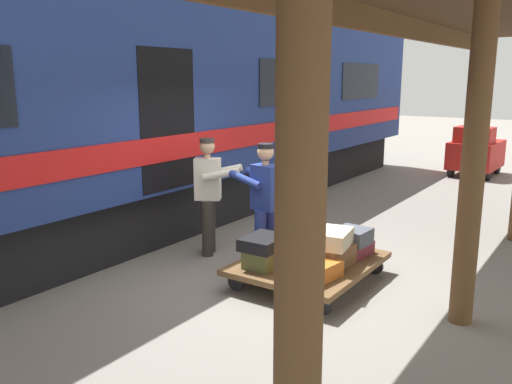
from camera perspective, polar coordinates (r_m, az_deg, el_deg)
ground_plane at (r=7.00m, az=3.02°, el=-9.19°), size 60.00×60.00×0.00m
train_car at (r=8.82m, az=-16.55°, el=8.52°), size 3.02×19.21×4.00m
luggage_cart at (r=6.82m, az=5.64°, el=-7.63°), size 1.49×1.84×0.28m
suitcase_maroon_trunk at (r=7.35m, az=5.27°, el=-4.85°), size 0.45×0.63×0.24m
suitcase_burgundy_valise at (r=7.07m, az=10.05°, el=-5.98°), size 0.46×0.59×0.16m
suitcase_olive_duffel at (r=6.52m, az=0.90°, el=-7.02°), size 0.38×0.47×0.24m
suitcase_orange_carryall at (r=6.21m, az=6.14°, el=-8.34°), size 0.53×0.66×0.19m
suitcase_brown_leather at (r=6.62m, az=8.24°, el=-6.76°), size 0.42×0.56×0.26m
suitcase_red_plastic at (r=6.92m, az=3.22°, el=-5.74°), size 0.44×0.55×0.27m
suitcase_cream_canvas at (r=6.53m, az=8.39°, el=-4.93°), size 0.45×0.61×0.20m
suitcase_black_hardshell at (r=6.45m, az=0.82°, el=-5.42°), size 0.45×0.57×0.15m
suitcase_slate_roller at (r=6.98m, az=10.29°, el=-4.66°), size 0.44×0.43×0.20m
porter_in_overalls at (r=7.11m, az=0.88°, el=-1.01°), size 0.70×0.48×1.70m
porter_by_door at (r=7.70m, az=-5.02°, el=-0.03°), size 0.74×0.62×1.70m
baggage_tug at (r=15.16m, az=22.44°, el=3.99°), size 1.17×1.74×1.30m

